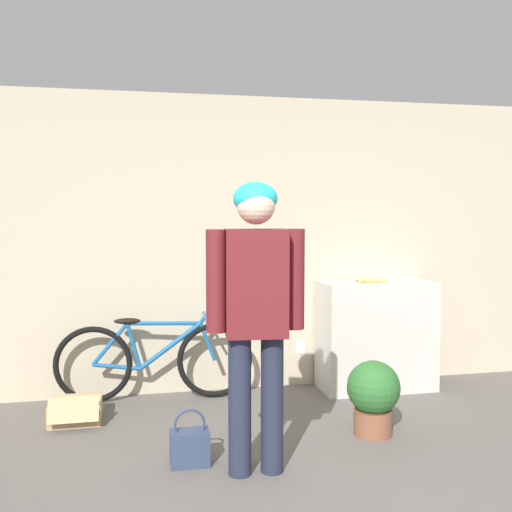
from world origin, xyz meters
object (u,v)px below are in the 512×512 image
Objects in this scene: banana at (372,281)px; cardboard_box at (76,410)px; person at (256,298)px; bicycle at (155,360)px; handbag at (190,446)px; potted_plant at (373,394)px.

banana reaches higher than cardboard_box.
banana is (1.35, 1.43, -0.10)m from person.
handbag is (0.16, -1.36, -0.22)m from bicycle.
banana reaches higher than bicycle.
banana reaches higher than handbag.
person is 3.31× the size of potted_plant.
banana is at bearing 53.04° from person.
banana reaches higher than potted_plant.
person reaches higher than banana.
bicycle is 1.87m from potted_plant.
potted_plant is at bearing 31.08° from person.
handbag is at bearing -169.82° from potted_plant.
bicycle reaches higher than handbag.
banana is 0.67× the size of cardboard_box.
bicycle is at bearing 175.96° from banana.
bicycle is at bearing 142.99° from potted_plant.
person reaches higher than potted_plant.
handbag is 0.68× the size of potted_plant.
handbag is 1.36m from potted_plant.
banana is 1.27m from potted_plant.
person reaches higher than handbag.
bicycle is 1.39m from handbag.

